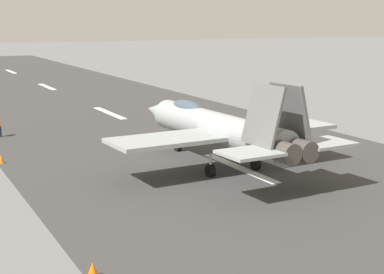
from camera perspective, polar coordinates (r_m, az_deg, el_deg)
ground_plane at (r=35.62m, az=5.21°, el=-3.26°), size 400.00×400.00×0.00m
runway_strip at (r=35.60m, az=5.23°, el=-3.25°), size 240.00×26.00×0.02m
fighter_jet at (r=36.00m, az=2.36°, el=0.94°), size 17.83×14.55×5.66m
marker_cone_near at (r=21.61m, az=-9.54°, el=-12.50°), size 0.44×0.44×0.55m
marker_cone_mid at (r=39.09m, az=-17.91°, el=-2.04°), size 0.44×0.44×0.55m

